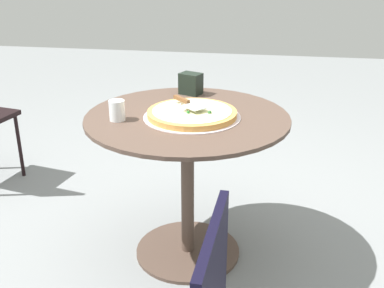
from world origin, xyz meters
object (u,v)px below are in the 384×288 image
(pizza_on_tray, at_px, (192,114))
(drinking_cup, at_px, (117,110))
(patio_table, at_px, (187,157))
(napkin_dispenser, at_px, (191,84))
(pizza_server, at_px, (188,103))

(pizza_on_tray, bearing_deg, drinking_cup, 106.27)
(patio_table, height_order, drinking_cup, drinking_cup)
(napkin_dispenser, bearing_deg, patio_table, -60.67)
(pizza_on_tray, xyz_separation_m, napkin_dispenser, (0.36, 0.07, 0.04))
(pizza_on_tray, relative_size, napkin_dispenser, 3.99)
(patio_table, height_order, napkin_dispenser, napkin_dispenser)
(pizza_on_tray, bearing_deg, pizza_server, 35.72)
(pizza_server, relative_size, drinking_cup, 2.02)
(pizza_on_tray, xyz_separation_m, drinking_cup, (-0.09, 0.32, 0.03))
(pizza_on_tray, height_order, pizza_server, pizza_server)
(drinking_cup, relative_size, napkin_dispenser, 0.82)
(napkin_dispenser, bearing_deg, pizza_on_tray, -57.15)
(drinking_cup, bearing_deg, pizza_server, -66.45)
(pizza_on_tray, xyz_separation_m, pizza_server, (0.04, 0.03, 0.04))
(patio_table, distance_m, pizza_on_tray, 0.23)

